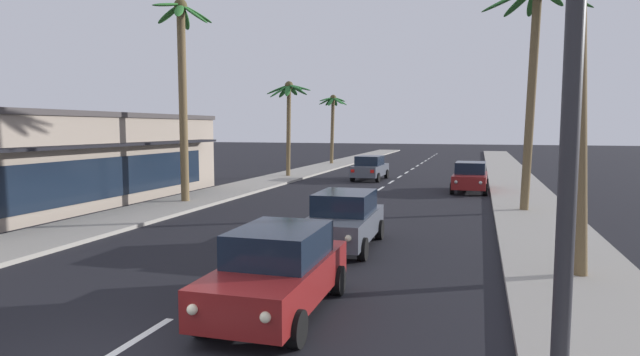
# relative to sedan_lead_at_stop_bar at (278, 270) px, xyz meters

# --- Properties ---
(sidewalk_right) EXTENTS (3.20, 110.00, 0.14)m
(sidewalk_right) POSITION_rel_sedan_lead_at_stop_bar_xyz_m (5.95, 16.77, -0.78)
(sidewalk_right) COLOR #9E998E
(sidewalk_right) RESTS_ON ground
(sidewalk_left) EXTENTS (3.20, 110.00, 0.14)m
(sidewalk_left) POSITION_rel_sedan_lead_at_stop_bar_xyz_m (-9.65, 16.77, -0.78)
(sidewalk_left) COLOR #9E998E
(sidewalk_left) RESTS_ON ground
(lane_markings) EXTENTS (4.28, 86.91, 0.01)m
(lane_markings) POSITION_rel_sedan_lead_at_stop_bar_xyz_m (-1.42, 16.39, -0.85)
(lane_markings) COLOR silver
(lane_markings) RESTS_ON ground
(sedan_lead_at_stop_bar) EXTENTS (2.01, 4.47, 1.68)m
(sedan_lead_at_stop_bar) POSITION_rel_sedan_lead_at_stop_bar_xyz_m (0.00, 0.00, 0.00)
(sedan_lead_at_stop_bar) COLOR maroon
(sedan_lead_at_stop_bar) RESTS_ON ground
(sedan_third_in_queue) EXTENTS (2.02, 4.48, 1.68)m
(sedan_third_in_queue) POSITION_rel_sedan_lead_at_stop_bar_xyz_m (-0.16, 5.85, 0.00)
(sedan_third_in_queue) COLOR #4C515B
(sedan_third_in_queue) RESTS_ON ground
(sedan_oncoming_far) EXTENTS (2.07, 4.50, 1.68)m
(sedan_oncoming_far) POSITION_rel_sedan_lead_at_stop_bar_xyz_m (-3.49, 26.06, 0.00)
(sedan_oncoming_far) COLOR #4C515B
(sedan_oncoming_far) RESTS_ON ground
(sedan_parked_nearest_kerb) EXTENTS (2.05, 4.49, 1.68)m
(sedan_parked_nearest_kerb) POSITION_rel_sedan_lead_at_stop_bar_xyz_m (3.26, 21.15, 0.00)
(sedan_parked_nearest_kerb) COLOR maroon
(sedan_parked_nearest_kerb) RESTS_ON ground
(palm_left_second) EXTENTS (2.92, 3.01, 9.52)m
(palm_left_second) POSITION_rel_sedan_lead_at_stop_bar_xyz_m (-9.64, 12.40, 5.33)
(palm_left_second) COLOR brown
(palm_left_second) RESTS_ON ground
(palm_left_third) EXTENTS (3.35, 3.18, 6.91)m
(palm_left_third) POSITION_rel_sedan_lead_at_stop_bar_xyz_m (-9.40, 26.01, 4.37)
(palm_left_third) COLOR brown
(palm_left_third) RESTS_ON ground
(palm_left_farthest) EXTENTS (3.04, 2.95, 6.77)m
(palm_left_farthest) POSITION_rel_sedan_lead_at_stop_bar_xyz_m (-9.95, 39.62, 4.13)
(palm_left_farthest) COLOR brown
(palm_left_farthest) RESTS_ON ground
(palm_right_third) EXTENTS (4.49, 4.47, 9.69)m
(palm_right_third) POSITION_rel_sedan_lead_at_stop_bar_xyz_m (5.76, 14.32, 6.11)
(palm_right_third) COLOR brown
(palm_right_third) RESTS_ON ground
(storefront_strip_left) EXTENTS (7.42, 19.14, 4.33)m
(storefront_strip_left) POSITION_rel_sedan_lead_at_stop_bar_xyz_m (-15.21, 10.18, 1.31)
(storefront_strip_left) COLOR gray
(storefront_strip_left) RESTS_ON ground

